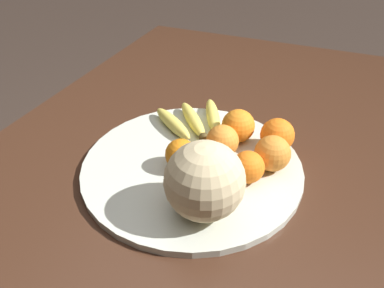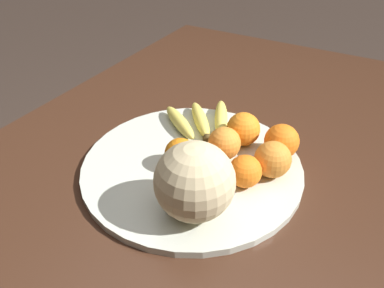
{
  "view_description": "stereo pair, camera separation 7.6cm",
  "coord_description": "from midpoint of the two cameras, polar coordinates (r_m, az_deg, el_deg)",
  "views": [
    {
      "loc": [
        0.61,
        0.19,
        1.28
      ],
      "look_at": [
        0.04,
        -0.05,
        0.84
      ],
      "focal_mm": 35.0,
      "sensor_mm": 36.0,
      "label": 1
    },
    {
      "loc": [
        0.58,
        0.26,
        1.28
      ],
      "look_at": [
        0.04,
        -0.05,
        0.84
      ],
      "focal_mm": 35.0,
      "sensor_mm": 36.0,
      "label": 2
    }
  ],
  "objects": [
    {
      "name": "melon",
      "position": [
        0.64,
        -1.5,
        -5.77
      ],
      "size": [
        0.14,
        0.14,
        0.14
      ],
      "color": "beige",
      "rests_on": "fruit_bowl"
    },
    {
      "name": "orange_back_right",
      "position": [
        0.82,
        10.31,
        1.24
      ],
      "size": [
        0.07,
        0.07,
        0.07
      ],
      "color": "orange",
      "rests_on": "fruit_bowl"
    },
    {
      "name": "orange_mid_center",
      "position": [
        0.77,
        9.41,
        -1.52
      ],
      "size": [
        0.07,
        0.07,
        0.07
      ],
      "color": "orange",
      "rests_on": "fruit_bowl"
    },
    {
      "name": "fruit_bowl",
      "position": [
        0.8,
        -2.74,
        -3.43
      ],
      "size": [
        0.46,
        0.46,
        0.02
      ],
      "color": "beige",
      "rests_on": "kitchen_table"
    },
    {
      "name": "banana_bunch",
      "position": [
        0.9,
        -2.18,
        3.6
      ],
      "size": [
        0.2,
        0.2,
        0.03
      ],
      "rotation": [
        0.0,
        0.0,
        3.84
      ],
      "color": "#473819",
      "rests_on": "fruit_bowl"
    },
    {
      "name": "orange_front_right",
      "position": [
        0.84,
        4.5,
        2.7
      ],
      "size": [
        0.08,
        0.08,
        0.08
      ],
      "color": "orange",
      "rests_on": "fruit_bowl"
    },
    {
      "name": "orange_back_left",
      "position": [
        0.8,
        1.73,
        0.4
      ],
      "size": [
        0.07,
        0.07,
        0.07
      ],
      "color": "orange",
      "rests_on": "fruit_bowl"
    },
    {
      "name": "kitchen_table",
      "position": [
        0.87,
        1.37,
        -7.66
      ],
      "size": [
        1.57,
        1.08,
        0.77
      ],
      "color": "#3D2316",
      "rests_on": "ground_plane"
    },
    {
      "name": "orange_top_small",
      "position": [
        0.74,
        -0.71,
        -3.24
      ],
      "size": [
        0.06,
        0.06,
        0.06
      ],
      "color": "orange",
      "rests_on": "fruit_bowl"
    },
    {
      "name": "orange_side_extra",
      "position": [
        0.76,
        -4.56,
        -1.69
      ],
      "size": [
        0.07,
        0.07,
        0.07
      ],
      "color": "orange",
      "rests_on": "fruit_bowl"
    },
    {
      "name": "orange_front_left",
      "position": [
        0.73,
        5.62,
        -3.62
      ],
      "size": [
        0.06,
        0.06,
        0.06
      ],
      "color": "orange",
      "rests_on": "fruit_bowl"
    }
  ]
}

